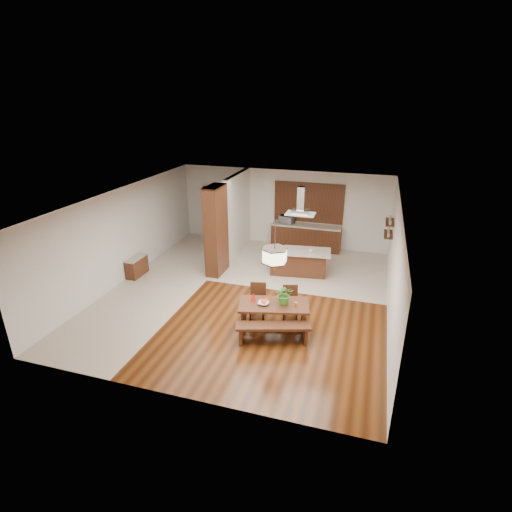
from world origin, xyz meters
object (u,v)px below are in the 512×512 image
(dining_chair_right, at_px, (290,303))
(pendant_lantern, at_px, (275,246))
(dining_chair_left, at_px, (257,302))
(kitchen_island, at_px, (298,262))
(fruit_bowl, at_px, (263,303))
(island_cup, at_px, (311,251))
(range_hood, at_px, (301,201))
(microwave, at_px, (287,219))
(dining_bench, at_px, (273,334))
(dining_table, at_px, (274,310))
(hallway_console, at_px, (137,266))
(foliage_plant, at_px, (285,294))

(dining_chair_right, distance_m, pendant_lantern, 1.92)
(dining_chair_left, distance_m, kitchen_island, 3.07)
(dining_chair_left, bearing_deg, fruit_bowl, -70.89)
(island_cup, bearing_deg, range_hood, 167.71)
(fruit_bowl, bearing_deg, microwave, 97.40)
(dining_bench, relative_size, microwave, 3.27)
(dining_table, relative_size, island_cup, 14.26)
(range_hood, xyz_separation_m, island_cup, (0.40, -0.09, -1.57))
(dining_chair_right, bearing_deg, hallway_console, 152.18)
(fruit_bowl, height_order, microwave, microwave)
(pendant_lantern, bearing_deg, dining_table, 0.00)
(fruit_bowl, bearing_deg, foliage_plant, 21.59)
(foliage_plant, relative_size, kitchen_island, 0.24)
(foliage_plant, distance_m, kitchen_island, 3.42)
(dining_table, relative_size, pendant_lantern, 1.43)
(fruit_bowl, bearing_deg, pendant_lantern, 25.32)
(hallway_console, relative_size, pendant_lantern, 0.67)
(kitchen_island, xyz_separation_m, range_hood, (-0.00, 0.00, 2.03))
(range_hood, bearing_deg, dining_bench, -87.03)
(dining_table, xyz_separation_m, island_cup, (0.33, 3.36, 0.37))
(dining_table, bearing_deg, dining_bench, -76.12)
(dining_chair_left, bearing_deg, kitchen_island, 69.70)
(hallway_console, bearing_deg, fruit_bowl, -21.55)
(dining_chair_right, distance_m, kitchen_island, 2.85)
(fruit_bowl, relative_size, island_cup, 2.02)
(hallway_console, relative_size, dining_table, 0.47)
(island_cup, bearing_deg, pendant_lantern, -95.68)
(foliage_plant, bearing_deg, pendant_lantern, -162.16)
(dining_table, relative_size, range_hood, 2.07)
(dining_chair_right, relative_size, fruit_bowl, 3.39)
(pendant_lantern, distance_m, range_hood, 3.45)
(dining_chair_left, bearing_deg, range_hood, 69.71)
(hallway_console, bearing_deg, dining_chair_right, -12.45)
(dining_chair_left, bearing_deg, island_cup, 62.18)
(dining_chair_right, distance_m, microwave, 5.40)
(pendant_lantern, xyz_separation_m, kitchen_island, (-0.06, 3.44, -1.81))
(foliage_plant, relative_size, fruit_bowl, 1.91)
(dining_bench, distance_m, foliage_plant, 0.99)
(dining_chair_left, distance_m, pendant_lantern, 1.90)
(dining_chair_left, xyz_separation_m, range_hood, (0.48, 3.04, 1.99))
(dining_table, bearing_deg, dining_chair_right, 64.59)
(dining_table, xyz_separation_m, kitchen_island, (-0.06, 3.44, -0.09))
(island_cup, bearing_deg, dining_table, -95.68)
(pendant_lantern, bearing_deg, foliage_plant, 17.84)
(kitchen_island, bearing_deg, dining_chair_right, -90.11)
(dining_table, xyz_separation_m, range_hood, (-0.06, 3.44, 1.94))
(dining_chair_right, bearing_deg, dining_table, -130.78)
(foliage_plant, bearing_deg, dining_chair_right, 85.52)
(hallway_console, relative_size, island_cup, 6.72)
(fruit_bowl, height_order, kitchen_island, kitchen_island)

